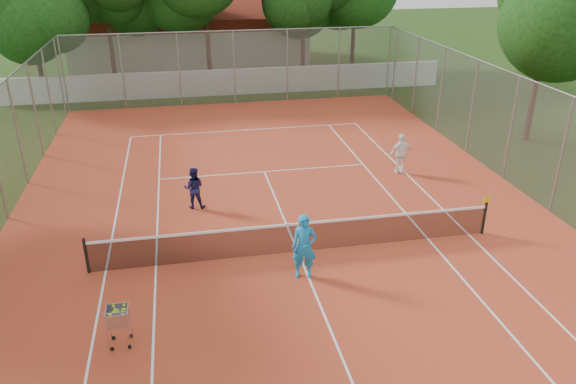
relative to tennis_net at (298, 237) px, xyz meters
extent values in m
plane|color=#1B350E|center=(0.00, 0.00, -0.51)|extent=(120.00, 120.00, 0.00)
cube|color=#C04425|center=(0.00, 0.00, -0.50)|extent=(18.00, 34.00, 0.02)
cube|color=white|center=(0.00, 0.00, -0.49)|extent=(10.98, 23.78, 0.01)
cube|color=black|center=(0.00, 0.00, 0.00)|extent=(11.88, 0.10, 0.98)
cube|color=slate|center=(0.00, 0.00, 1.49)|extent=(18.00, 34.00, 4.00)
cube|color=white|center=(0.00, 19.00, 0.24)|extent=(26.00, 0.30, 1.50)
cube|color=beige|center=(-2.00, 29.00, 1.69)|extent=(16.40, 9.00, 4.40)
cube|color=#0E360D|center=(0.00, 22.00, 4.49)|extent=(29.00, 19.00, 10.00)
imported|color=#1784C4|center=(-0.11, -1.32, 0.43)|extent=(0.75, 0.57, 1.85)
imported|color=#1A1B4F|center=(-2.85, 3.65, 0.24)|extent=(0.79, 0.66, 1.47)
imported|color=white|center=(5.26, 5.29, 0.32)|extent=(0.98, 0.48, 1.61)
cube|color=#B1B1B8|center=(-4.82, -3.31, 0.04)|extent=(0.52, 0.52, 1.06)
camera|label=1|loc=(-3.06, -14.11, 7.96)|focal=35.00mm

